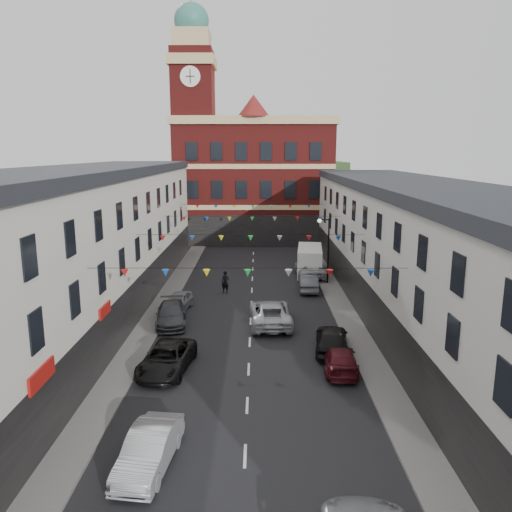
{
  "coord_description": "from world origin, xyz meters",
  "views": [
    {
      "loc": [
        0.49,
        -29.59,
        11.74
      ],
      "look_at": [
        0.37,
        9.43,
        3.58
      ],
      "focal_mm": 35.0,
      "sensor_mm": 36.0,
      "label": 1
    }
  ],
  "objects_px": {
    "street_lamp": "(326,242)",
    "car_right_e": "(309,283)",
    "car_right_d": "(332,339)",
    "white_van": "(310,260)",
    "car_right_f": "(310,269)",
    "moving_car": "(270,313)",
    "car_left_d": "(171,314)",
    "car_left_e": "(178,302)",
    "car_left_c": "(167,359)",
    "car_right_c": "(340,359)",
    "car_left_b": "(149,449)",
    "pedestrian": "(225,282)"
  },
  "relations": [
    {
      "from": "car_left_e",
      "to": "car_left_d",
      "type": "bearing_deg",
      "value": -83.25
    },
    {
      "from": "car_right_d",
      "to": "white_van",
      "type": "xyz_separation_m",
      "value": [
        0.67,
        19.6,
        0.51
      ]
    },
    {
      "from": "street_lamp",
      "to": "car_right_e",
      "type": "bearing_deg",
      "value": -128.49
    },
    {
      "from": "moving_car",
      "to": "street_lamp",
      "type": "bearing_deg",
      "value": -118.46
    },
    {
      "from": "car_right_c",
      "to": "car_right_e",
      "type": "xyz_separation_m",
      "value": [
        -0.1,
        15.98,
        0.08
      ]
    },
    {
      "from": "car_left_c",
      "to": "moving_car",
      "type": "bearing_deg",
      "value": 59.38
    },
    {
      "from": "car_left_c",
      "to": "car_right_f",
      "type": "relative_size",
      "value": 0.9
    },
    {
      "from": "car_left_d",
      "to": "pedestrian",
      "type": "bearing_deg",
      "value": 59.55
    },
    {
      "from": "street_lamp",
      "to": "white_van",
      "type": "xyz_separation_m",
      "value": [
        -0.95,
        4.14,
        -2.59
      ]
    },
    {
      "from": "pedestrian",
      "to": "street_lamp",
      "type": "bearing_deg",
      "value": 38.71
    },
    {
      "from": "car_left_d",
      "to": "white_van",
      "type": "xyz_separation_m",
      "value": [
        11.1,
        14.8,
        0.6
      ]
    },
    {
      "from": "car_right_f",
      "to": "car_right_e",
      "type": "bearing_deg",
      "value": 80.23
    },
    {
      "from": "moving_car",
      "to": "car_left_e",
      "type": "bearing_deg",
      "value": -26.09
    },
    {
      "from": "car_left_c",
      "to": "car_right_f",
      "type": "bearing_deg",
      "value": 71.52
    },
    {
      "from": "car_right_d",
      "to": "car_right_f",
      "type": "bearing_deg",
      "value": -84.05
    },
    {
      "from": "car_left_e",
      "to": "moving_car",
      "type": "height_order",
      "value": "moving_car"
    },
    {
      "from": "car_right_c",
      "to": "moving_car",
      "type": "bearing_deg",
      "value": -60.37
    },
    {
      "from": "white_van",
      "to": "pedestrian",
      "type": "distance_m",
      "value": 10.47
    },
    {
      "from": "street_lamp",
      "to": "car_right_e",
      "type": "distance_m",
      "value": 4.16
    },
    {
      "from": "car_left_b",
      "to": "moving_car",
      "type": "height_order",
      "value": "moving_car"
    },
    {
      "from": "street_lamp",
      "to": "white_van",
      "type": "height_order",
      "value": "street_lamp"
    },
    {
      "from": "car_left_e",
      "to": "car_right_e",
      "type": "xyz_separation_m",
      "value": [
        10.38,
        5.52,
        0.04
      ]
    },
    {
      "from": "car_left_d",
      "to": "pedestrian",
      "type": "relative_size",
      "value": 2.59
    },
    {
      "from": "car_left_e",
      "to": "car_right_c",
      "type": "bearing_deg",
      "value": -38.2
    },
    {
      "from": "car_left_b",
      "to": "car_left_e",
      "type": "relative_size",
      "value": 1.13
    },
    {
      "from": "car_left_d",
      "to": "car_left_e",
      "type": "height_order",
      "value": "car_left_d"
    },
    {
      "from": "car_left_b",
      "to": "moving_car",
      "type": "bearing_deg",
      "value": 79.49
    },
    {
      "from": "white_van",
      "to": "car_left_e",
      "type": "bearing_deg",
      "value": -127.59
    },
    {
      "from": "car_right_c",
      "to": "car_right_d",
      "type": "relative_size",
      "value": 0.94
    },
    {
      "from": "car_left_d",
      "to": "car_right_f",
      "type": "distance_m",
      "value": 17.34
    },
    {
      "from": "car_left_c",
      "to": "moving_car",
      "type": "distance_m",
      "value": 9.57
    },
    {
      "from": "car_right_f",
      "to": "moving_car",
      "type": "relative_size",
      "value": 0.95
    },
    {
      "from": "car_left_e",
      "to": "car_right_f",
      "type": "relative_size",
      "value": 0.7
    },
    {
      "from": "street_lamp",
      "to": "white_van",
      "type": "distance_m",
      "value": 4.98
    },
    {
      "from": "car_right_e",
      "to": "pedestrian",
      "type": "relative_size",
      "value": 2.29
    },
    {
      "from": "car_left_b",
      "to": "car_right_c",
      "type": "xyz_separation_m",
      "value": [
        8.59,
        8.62,
        -0.1
      ]
    },
    {
      "from": "street_lamp",
      "to": "car_right_e",
      "type": "xyz_separation_m",
      "value": [
        -1.67,
        -2.1,
        -3.19
      ]
    },
    {
      "from": "car_right_f",
      "to": "white_van",
      "type": "bearing_deg",
      "value": -96.59
    },
    {
      "from": "street_lamp",
      "to": "pedestrian",
      "type": "distance_m",
      "value": 9.69
    },
    {
      "from": "car_left_c",
      "to": "moving_car",
      "type": "height_order",
      "value": "moving_car"
    },
    {
      "from": "car_right_d",
      "to": "pedestrian",
      "type": "height_order",
      "value": "pedestrian"
    },
    {
      "from": "car_left_b",
      "to": "car_right_e",
      "type": "height_order",
      "value": "car_left_b"
    },
    {
      "from": "street_lamp",
      "to": "car_left_e",
      "type": "height_order",
      "value": "street_lamp"
    },
    {
      "from": "street_lamp",
      "to": "car_right_d",
      "type": "height_order",
      "value": "street_lamp"
    },
    {
      "from": "street_lamp",
      "to": "car_right_d",
      "type": "distance_m",
      "value": 15.86
    },
    {
      "from": "car_right_f",
      "to": "white_van",
      "type": "height_order",
      "value": "white_van"
    },
    {
      "from": "car_left_c",
      "to": "car_right_d",
      "type": "xyz_separation_m",
      "value": [
        9.39,
        2.73,
        0.09
      ]
    },
    {
      "from": "moving_car",
      "to": "car_left_d",
      "type": "bearing_deg",
      "value": -2.14
    },
    {
      "from": "white_van",
      "to": "car_right_c",
      "type": "bearing_deg",
      "value": -85.81
    },
    {
      "from": "pedestrian",
      "to": "car_right_d",
      "type": "bearing_deg",
      "value": -39.34
    }
  ]
}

